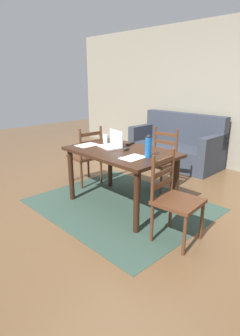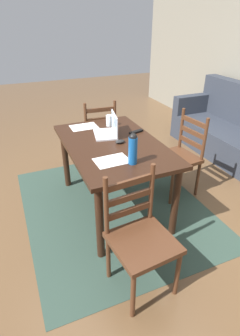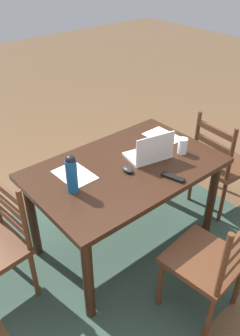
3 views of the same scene
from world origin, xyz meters
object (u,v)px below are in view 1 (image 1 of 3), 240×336
object	(u,v)px
dining_table	(121,158)
chair_right_near	(175,200)
drinking_glass	(106,139)
couch	(176,146)
tv_remote	(130,144)
computer_mouse	(126,149)
laptop	(112,143)
chair_far_head	(159,161)
water_bottle	(148,146)
chair_left_far	(86,156)

from	to	relation	value
dining_table	chair_right_near	world-z (taller)	chair_right_near
chair_right_near	drinking_glass	distance (m)	1.53
dining_table	couch	xyz separation A→B (m)	(-0.63, 2.17, -0.31)
drinking_glass	tv_remote	world-z (taller)	drinking_glass
dining_table	tv_remote	world-z (taller)	tv_remote
computer_mouse	tv_remote	size ratio (longest dim) A/B	0.59
tv_remote	laptop	bearing A→B (deg)	-117.68
dining_table	drinking_glass	distance (m)	0.51
dining_table	computer_mouse	bearing A→B (deg)	62.38
dining_table	computer_mouse	xyz separation A→B (m)	(0.03, 0.06, 0.12)
dining_table	chair_far_head	distance (m)	0.85
chair_far_head	water_bottle	size ratio (longest dim) A/B	3.49
chair_left_far	chair_far_head	distance (m)	1.18
chair_right_near	couch	size ratio (longest dim) A/B	0.53
computer_mouse	chair_far_head	bearing A→B (deg)	91.02
chair_far_head	couch	distance (m)	1.49
dining_table	chair_right_near	distance (m)	1.03
chair_right_near	couch	bearing A→B (deg)	124.53
chair_left_far	drinking_glass	world-z (taller)	chair_left_far
chair_right_near	laptop	world-z (taller)	laptop
water_bottle	chair_left_far	bearing A→B (deg)	173.13
couch	water_bottle	xyz separation A→B (m)	(1.08, -2.17, 0.56)
chair_far_head	water_bottle	bearing A→B (deg)	-60.53
dining_table	chair_right_near	bearing A→B (deg)	-10.45
chair_far_head	tv_remote	world-z (taller)	chair_far_head
laptop	tv_remote	xyz separation A→B (m)	(0.06, 0.29, -0.05)
chair_far_head	tv_remote	size ratio (longest dim) A/B	5.59
chair_left_far	drinking_glass	distance (m)	0.66
dining_table	chair_right_near	size ratio (longest dim) A/B	1.48
chair_left_far	chair_far_head	xyz separation A→B (m)	(0.99, 0.64, 0.00)
chair_left_far	computer_mouse	distance (m)	1.09
computer_mouse	laptop	bearing A→B (deg)	-176.56
chair_left_far	laptop	distance (m)	0.88
chair_left_far	drinking_glass	xyz separation A→B (m)	(0.54, -0.04, 0.38)
dining_table	chair_left_far	bearing A→B (deg)	169.94
chair_far_head	laptop	distance (m)	0.89
tv_remote	chair_right_near	bearing A→B (deg)	-40.01
chair_far_head	water_bottle	xyz separation A→B (m)	(0.46, -0.82, 0.45)
chair_left_far	computer_mouse	world-z (taller)	chair_left_far
chair_left_far	chair_far_head	bearing A→B (deg)	33.03
chair_left_far	couch	size ratio (longest dim) A/B	0.53
chair_left_far	chair_right_near	xyz separation A→B (m)	(1.99, -0.36, 0.00)
computer_mouse	water_bottle	bearing A→B (deg)	-10.41
chair_left_far	chair_far_head	size ratio (longest dim) A/B	1.00
chair_left_far	computer_mouse	size ratio (longest dim) A/B	9.50
chair_left_far	tv_remote	size ratio (longest dim) A/B	5.59
chair_far_head	computer_mouse	size ratio (longest dim) A/B	9.50
water_bottle	tv_remote	distance (m)	0.70
chair_far_head	laptop	xyz separation A→B (m)	(-0.21, -0.78, 0.37)
water_bottle	drinking_glass	xyz separation A→B (m)	(-0.92, 0.14, -0.08)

